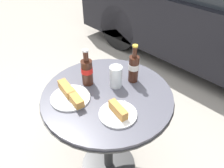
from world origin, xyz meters
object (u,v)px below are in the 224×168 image
object	(u,v)px
lunch_plate_near	(118,113)
cola_bottle_right	(87,71)
bistro_table	(108,113)
cola_bottle_left	(134,67)
lunch_plate_far	(70,95)
drinking_glass	(116,77)

from	to	relation	value
lunch_plate_near	cola_bottle_right	bearing A→B (deg)	169.38
bistro_table	cola_bottle_left	size ratio (longest dim) A/B	3.14
cola_bottle_left	lunch_plate_far	size ratio (longest dim) A/B	1.00
cola_bottle_right	lunch_plate_near	distance (m)	0.34
bistro_table	lunch_plate_far	bearing A→B (deg)	-122.99
drinking_glass	lunch_plate_near	xyz separation A→B (m)	(0.19, -0.17, -0.05)
lunch_plate_far	cola_bottle_left	bearing A→B (deg)	70.33
cola_bottle_right	drinking_glass	distance (m)	0.18
bistro_table	lunch_plate_far	world-z (taller)	lunch_plate_far
bistro_table	cola_bottle_left	distance (m)	0.34
bistro_table	cola_bottle_right	distance (m)	0.31
cola_bottle_right	drinking_glass	bearing A→B (deg)	37.90
drinking_glass	lunch_plate_near	world-z (taller)	drinking_glass
lunch_plate_far	bistro_table	bearing A→B (deg)	57.01
bistro_table	lunch_plate_far	distance (m)	0.29
bistro_table	lunch_plate_near	world-z (taller)	lunch_plate_near
cola_bottle_right	lunch_plate_far	world-z (taller)	cola_bottle_right
lunch_plate_near	lunch_plate_far	xyz separation A→B (m)	(-0.29, -0.10, 0.00)
cola_bottle_left	cola_bottle_right	bearing A→B (deg)	-128.40
drinking_glass	lunch_plate_near	size ratio (longest dim) A/B	0.67
bistro_table	lunch_plate_near	distance (m)	0.26
lunch_plate_near	cola_bottle_left	bearing A→B (deg)	117.19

